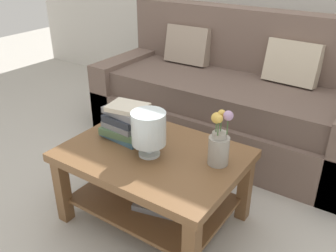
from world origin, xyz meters
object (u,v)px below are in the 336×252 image
(coffee_table, at_px, (154,173))
(book_stack_main, at_px, (126,122))
(couch, at_px, (229,100))
(glass_hurricane_vase, at_px, (149,129))
(flower_pitcher, at_px, (219,144))

(coffee_table, height_order, book_stack_main, book_stack_main)
(coffee_table, xyz_separation_m, book_stack_main, (-0.24, 0.06, 0.24))
(couch, xyz_separation_m, glass_hurricane_vase, (0.09, -1.21, 0.27))
(book_stack_main, height_order, glass_hurricane_vase, glass_hurricane_vase)
(book_stack_main, relative_size, glass_hurricane_vase, 1.17)
(flower_pitcher, bearing_deg, book_stack_main, -176.20)
(couch, distance_m, glass_hurricane_vase, 1.24)
(coffee_table, bearing_deg, book_stack_main, 166.72)
(couch, relative_size, coffee_table, 2.16)
(glass_hurricane_vase, bearing_deg, coffee_table, 81.70)
(couch, xyz_separation_m, book_stack_main, (-0.15, -1.12, 0.21))
(couch, xyz_separation_m, flower_pitcher, (0.45, -1.08, 0.23))
(couch, height_order, flower_pitcher, couch)
(glass_hurricane_vase, distance_m, flower_pitcher, 0.38)
(coffee_table, xyz_separation_m, glass_hurricane_vase, (-0.01, -0.04, 0.30))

